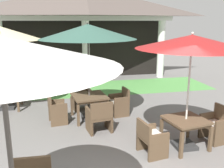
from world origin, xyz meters
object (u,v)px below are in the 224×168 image
(patio_umbrella_mid_right, at_px, (192,43))
(patio_umbrella_far_back, at_px, (0,34))
(patio_chair_near_foreground_north, at_px, (82,97))
(patio_chair_mid_right_east, at_px, (216,125))
(patio_umbrella_near_foreground, at_px, (88,32))
(patio_table_far_back, at_px, (6,90))
(patio_chair_mid_right_west, at_px, (151,138))
(patio_chair_far_back_north, at_px, (11,89))
(patio_chair_near_foreground_south, at_px, (99,117))
(patio_table_near_foreground, at_px, (89,98))
(patio_chair_near_foreground_east, at_px, (120,103))
(patio_chair_near_foreground_west, at_px, (57,110))
(patio_table_mid_right, at_px, (186,123))

(patio_umbrella_mid_right, xyz_separation_m, patio_umbrella_far_back, (-4.66, 3.81, 0.07))
(patio_chair_near_foreground_north, xyz_separation_m, patio_chair_mid_right_east, (3.07, -3.15, -0.01))
(patio_umbrella_near_foreground, xyz_separation_m, patio_table_far_back, (-2.67, 1.51, -1.99))
(patio_umbrella_near_foreground, height_order, patio_chair_near_foreground_north, patio_umbrella_near_foreground)
(patio_chair_mid_right_west, xyz_separation_m, patio_chair_far_back_north, (-3.75, 4.95, 0.04))
(patio_umbrella_near_foreground, xyz_separation_m, patio_umbrella_far_back, (-2.67, 1.51, -0.08))
(patio_chair_near_foreground_south, bearing_deg, patio_table_near_foreground, 90.00)
(patio_chair_mid_right_east, bearing_deg, patio_chair_near_foreground_east, 30.35)
(patio_table_near_foreground, distance_m, patio_chair_near_foreground_south, 1.04)
(patio_chair_near_foreground_south, height_order, patio_chair_mid_right_east, patio_chair_mid_right_east)
(patio_chair_near_foreground_east, height_order, patio_chair_near_foreground_west, patio_chair_near_foreground_west)
(patio_chair_near_foreground_east, bearing_deg, patio_chair_mid_right_west, 173.66)
(patio_umbrella_near_foreground, xyz_separation_m, patio_chair_near_foreground_west, (-1.00, -0.14, -2.22))
(patio_chair_near_foreground_east, bearing_deg, patio_table_far_back, 61.38)
(patio_chair_near_foreground_west, bearing_deg, patio_table_far_back, -142.83)
(patio_chair_mid_right_east, xyz_separation_m, patio_table_far_back, (-5.59, 3.65, 0.24))
(patio_umbrella_near_foreground, distance_m, patio_chair_mid_right_east, 4.25)
(patio_chair_near_foreground_south, bearing_deg, patio_table_mid_right, -43.20)
(patio_umbrella_far_back, bearing_deg, patio_chair_mid_right_east, -33.17)
(patio_umbrella_near_foreground, distance_m, patio_chair_near_foreground_south, 2.44)
(patio_table_near_foreground, relative_size, patio_chair_near_foreground_south, 1.25)
(patio_chair_mid_right_west, bearing_deg, patio_chair_mid_right_east, 90.00)
(patio_table_mid_right, height_order, patio_table_far_back, patio_table_far_back)
(patio_chair_near_foreground_south, height_order, patio_chair_near_foreground_north, patio_chair_near_foreground_north)
(patio_chair_near_foreground_north, distance_m, patio_chair_far_back_north, 2.93)
(patio_umbrella_mid_right, relative_size, patio_chair_mid_right_east, 3.02)
(patio_chair_near_foreground_west, distance_m, patio_chair_mid_right_west, 3.11)
(patio_table_near_foreground, bearing_deg, patio_table_mid_right, -49.04)
(patio_umbrella_far_back, bearing_deg, patio_chair_far_back_north, 90.24)
(patio_table_far_back, distance_m, patio_umbrella_far_back, 1.90)
(patio_umbrella_near_foreground, relative_size, patio_chair_near_foreground_east, 3.38)
(patio_table_near_foreground, height_order, patio_chair_near_foreground_north, patio_chair_near_foreground_north)
(patio_chair_near_foreground_north, distance_m, patio_chair_mid_right_east, 4.39)
(patio_table_near_foreground, xyz_separation_m, patio_chair_near_foreground_south, (0.14, -1.00, -0.24))
(patio_chair_near_foreground_east, distance_m, patio_chair_mid_right_east, 2.99)
(patio_chair_mid_right_west, height_order, patio_table_far_back, patio_chair_mid_right_west)
(patio_chair_near_foreground_east, bearing_deg, patio_table_near_foreground, 90.00)
(patio_table_near_foreground, relative_size, patio_chair_far_back_north, 1.24)
(patio_umbrella_near_foreground, bearing_deg, patio_chair_near_foreground_east, 8.14)
(patio_umbrella_near_foreground, bearing_deg, patio_umbrella_mid_right, -49.04)
(patio_chair_near_foreground_south, bearing_deg, patio_chair_mid_right_east, -30.47)
(patio_table_near_foreground, xyz_separation_m, patio_chair_near_foreground_east, (1.00, 0.14, -0.25))
(patio_chair_near_foreground_west, bearing_deg, patio_chair_near_foreground_east, 90.00)
(patio_chair_near_foreground_south, relative_size, patio_chair_mid_right_east, 0.99)
(patio_chair_near_foreground_south, bearing_deg, patio_umbrella_far_back, 130.07)
(patio_chair_near_foreground_south, distance_m, patio_table_far_back, 3.77)
(patio_umbrella_mid_right, bearing_deg, patio_table_near_foreground, 130.96)
(patio_table_near_foreground, xyz_separation_m, patio_table_mid_right, (2.00, -2.30, -0.03))
(patio_chair_near_foreground_west, height_order, patio_chair_near_foreground_north, patio_chair_near_foreground_north)
(patio_chair_near_foreground_north, bearing_deg, patio_table_far_back, -19.52)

